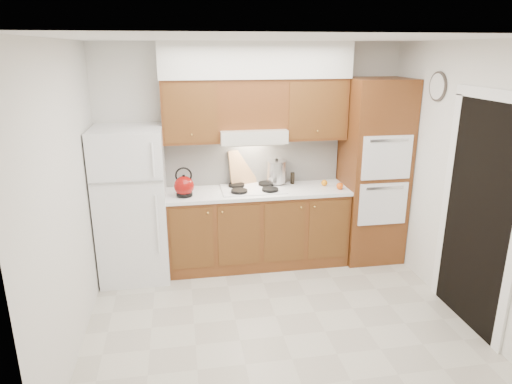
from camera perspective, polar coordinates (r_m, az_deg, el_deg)
floor at (r=4.67m, az=2.47°, el=-15.21°), size 3.60×3.60×0.00m
ceiling at (r=3.93m, az=2.99°, el=18.64°), size 3.60×3.60×0.00m
wall_back at (r=5.54m, az=-0.61°, el=4.77°), size 3.60×0.02×2.60m
wall_left at (r=4.13m, az=-22.48°, el=-1.05°), size 0.02×3.00×2.60m
wall_right at (r=4.82m, az=24.12°, el=1.27°), size 0.02×3.00×2.60m
fridge at (r=5.27m, az=-15.21°, el=-1.49°), size 0.75×0.72×1.72m
base_cabinets at (r=5.51m, az=0.17°, el=-4.55°), size 2.11×0.60×0.90m
countertop at (r=5.34m, az=0.20°, el=0.08°), size 2.13×0.62×0.04m
backsplash at (r=5.54m, az=-0.33°, el=3.94°), size 2.11×0.03×0.56m
oven_cabinet at (r=5.69m, az=14.42°, el=2.49°), size 0.70×0.65×2.20m
upper_cab_left at (r=5.21m, az=-8.24°, el=9.94°), size 0.63×0.33×0.70m
upper_cab_right at (r=5.44m, az=7.23°, el=10.29°), size 0.73×0.33×0.70m
range_hood at (r=5.26m, az=-0.50°, el=7.15°), size 0.75×0.45×0.15m
upper_cab_over_hood at (r=5.27m, az=-0.61°, el=11.02°), size 0.75×0.33×0.55m
soffit at (r=5.23m, az=-0.04°, el=16.19°), size 2.13×0.36×0.40m
cooktop at (r=5.35m, az=-0.37°, el=0.38°), size 0.74×0.50×0.01m
doorway at (r=4.61m, az=25.95°, el=-2.93°), size 0.02×0.90×2.10m
wall_clock at (r=5.13m, az=21.79°, el=12.16°), size 0.02×0.30×0.30m
kettle at (r=5.13m, az=-8.98°, el=0.75°), size 0.29×0.29×0.22m
cutting_board at (r=5.51m, az=-1.70°, el=2.99°), size 0.35×0.22×0.44m
stock_pot at (r=5.52m, az=2.57°, el=2.55°), size 0.33×0.33×0.26m
condiment_a at (r=5.55m, az=3.11°, el=1.88°), size 0.06×0.06×0.18m
condiment_b at (r=5.56m, az=3.27°, el=1.95°), size 0.06×0.06×0.18m
condiment_c at (r=5.58m, az=4.59°, el=1.75°), size 0.06×0.06×0.14m
orange_near at (r=5.43m, az=10.43°, el=0.74°), size 0.11×0.11×0.08m
orange_far at (r=5.54m, az=8.54°, el=1.13°), size 0.08×0.08×0.07m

